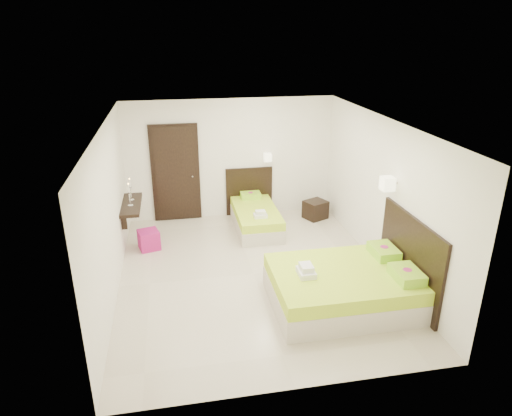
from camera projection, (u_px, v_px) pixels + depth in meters
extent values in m
plane|color=beige|center=(254.00, 274.00, 7.88)|extent=(5.50, 5.50, 0.00)
cube|color=beige|center=(256.00, 222.00, 9.61)|extent=(0.87, 1.74, 0.28)
cube|color=#A9D822|center=(256.00, 212.00, 9.53)|extent=(0.86, 1.72, 0.17)
cube|color=black|center=(249.00, 191.00, 10.23)|extent=(1.04, 0.05, 1.09)
cube|color=#A2E229|center=(251.00, 195.00, 10.07)|extent=(0.43, 0.30, 0.12)
cylinder|color=#BF2C7D|center=(251.00, 193.00, 10.05)|extent=(0.10, 0.10, 0.00)
cube|color=white|center=(260.00, 216.00, 9.05)|extent=(0.26, 0.19, 0.07)
cube|color=white|center=(260.00, 212.00, 9.02)|extent=(0.20, 0.14, 0.07)
cube|color=#FBF5CE|center=(268.00, 157.00, 9.86)|extent=(0.16, 0.16, 0.17)
cylinder|color=#2D2116|center=(267.00, 156.00, 9.93)|extent=(0.03, 0.16, 0.03)
cube|color=beige|center=(342.00, 294.00, 6.97)|extent=(2.15, 1.62, 0.34)
cube|color=#A9D822|center=(344.00, 278.00, 6.87)|extent=(2.13, 1.60, 0.22)
cube|color=black|center=(410.00, 259.00, 6.97)|extent=(0.05, 1.83, 1.35)
cube|color=#A2E229|center=(407.00, 274.00, 6.59)|extent=(0.37, 0.54, 0.15)
cylinder|color=#BF2C7D|center=(407.00, 270.00, 6.57)|extent=(0.13, 0.13, 0.00)
cube|color=#A2E229|center=(384.00, 251.00, 7.28)|extent=(0.37, 0.54, 0.15)
cylinder|color=#BF2C7D|center=(384.00, 247.00, 7.25)|extent=(0.13, 0.13, 0.00)
cube|color=white|center=(306.00, 273.00, 6.71)|extent=(0.24, 0.32, 0.09)
cube|color=white|center=(306.00, 267.00, 6.68)|extent=(0.18, 0.24, 0.09)
cube|color=#FBF5CE|center=(387.00, 184.00, 7.19)|extent=(0.19, 0.19, 0.22)
cylinder|color=#2D2116|center=(392.00, 183.00, 7.20)|extent=(0.16, 0.03, 0.03)
cube|color=black|center=(315.00, 210.00, 10.11)|extent=(0.58, 0.56, 0.40)
cube|color=#A01562|center=(149.00, 240.00, 8.71)|extent=(0.45, 0.45, 0.37)
cube|color=black|center=(176.00, 174.00, 9.76)|extent=(1.02, 0.06, 2.14)
cube|color=black|center=(176.00, 174.00, 9.73)|extent=(0.88, 0.04, 2.06)
cylinder|color=silver|center=(192.00, 176.00, 9.77)|extent=(0.03, 0.10, 0.03)
cube|color=black|center=(131.00, 205.00, 8.68)|extent=(0.35, 1.20, 0.06)
cube|color=black|center=(124.00, 222.00, 8.30)|extent=(0.10, 0.04, 0.30)
cube|color=black|center=(128.00, 204.00, 9.13)|extent=(0.10, 0.04, 0.30)
cylinder|color=silver|center=(131.00, 206.00, 8.53)|extent=(0.10, 0.10, 0.02)
cylinder|color=silver|center=(130.00, 200.00, 8.48)|extent=(0.02, 0.02, 0.22)
cone|color=silver|center=(129.00, 193.00, 8.43)|extent=(0.07, 0.07, 0.04)
cylinder|color=white|center=(129.00, 188.00, 8.40)|extent=(0.02, 0.02, 0.15)
sphere|color=#FFB23F|center=(128.00, 184.00, 8.37)|extent=(0.02, 0.02, 0.02)
cylinder|color=silver|center=(132.00, 200.00, 8.80)|extent=(0.10, 0.10, 0.02)
cylinder|color=silver|center=(131.00, 194.00, 8.76)|extent=(0.02, 0.02, 0.22)
cone|color=silver|center=(130.00, 188.00, 8.71)|extent=(0.07, 0.07, 0.04)
cylinder|color=white|center=(130.00, 183.00, 8.67)|extent=(0.02, 0.02, 0.15)
sphere|color=#FFB23F|center=(129.00, 179.00, 8.64)|extent=(0.02, 0.02, 0.02)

